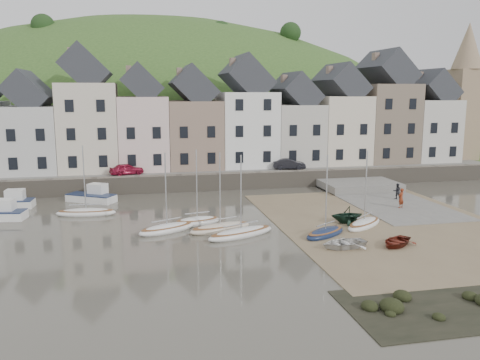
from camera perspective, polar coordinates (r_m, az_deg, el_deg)
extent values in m
plane|color=#4A463A|center=(38.32, 1.87, -5.97)|extent=(160.00, 160.00, 0.00)
cube|color=#345522|center=(69.02, -4.49, 1.88)|extent=(90.00, 30.00, 1.50)
cube|color=slate|center=(57.64, -3.00, 1.07)|extent=(70.00, 7.00, 0.10)
cube|color=slate|center=(54.35, -2.41, -0.18)|extent=(70.00, 1.20, 1.80)
cube|color=#776348|center=(42.23, 16.58, -4.83)|extent=(18.00, 26.00, 0.06)
cube|color=slate|center=(50.93, 16.27, -2.25)|extent=(8.00, 18.00, 0.12)
ellipsoid|color=#345522|center=(99.99, -9.34, -6.63)|extent=(134.40, 84.00, 84.00)
cylinder|color=#382619|center=(85.07, -21.54, 14.43)|extent=(0.50, 0.50, 3.00)
sphere|color=#213D19|center=(85.32, -21.65, 16.10)|extent=(3.60, 3.60, 3.60)
cylinder|color=#382619|center=(88.04, -11.78, 14.74)|extent=(0.50, 0.50, 3.00)
sphere|color=#213D19|center=(88.28, -11.84, 16.36)|extent=(3.60, 3.60, 3.60)
cylinder|color=#382619|center=(87.32, -2.22, 14.98)|extent=(0.50, 0.50, 3.00)
sphere|color=#213D19|center=(87.56, -2.24, 16.61)|extent=(3.60, 3.60, 3.60)
cylinder|color=#382619|center=(89.19, 5.77, 14.84)|extent=(0.50, 0.50, 3.00)
sphere|color=#213D19|center=(89.43, 5.80, 16.43)|extent=(3.60, 3.60, 3.60)
cube|color=beige|center=(61.00, -22.58, 4.31)|extent=(5.80, 8.00, 7.50)
cube|color=gray|center=(61.06, -24.36, 10.47)|extent=(0.60, 0.90, 1.40)
cube|color=beige|center=(60.08, -16.86, 5.77)|extent=(6.40, 8.00, 10.00)
cube|color=gray|center=(60.23, -18.83, 13.52)|extent=(0.60, 0.90, 1.40)
cube|color=beige|center=(59.94, -11.03, 5.29)|extent=(5.60, 8.00, 8.50)
cube|color=gray|center=(59.77, -12.64, 12.01)|extent=(0.60, 0.90, 1.40)
cube|color=gray|center=(60.35, -5.35, 5.22)|extent=(6.20, 8.00, 8.00)
cube|color=gray|center=(60.00, -6.96, 11.98)|extent=(0.60, 0.90, 1.40)
cube|color=white|center=(61.39, 0.67, 5.82)|extent=(6.60, 8.00, 9.00)
cube|color=gray|center=(60.96, -0.87, 13.15)|extent=(0.60, 0.90, 1.40)
cube|color=beige|center=(63.11, 6.23, 5.20)|extent=(5.80, 8.00, 7.50)
cube|color=gray|center=(62.46, 5.06, 11.29)|extent=(0.60, 0.90, 1.40)
cube|color=beige|center=(65.17, 11.24, 5.66)|extent=(6.00, 8.00, 8.50)
cube|color=gray|center=(64.46, 10.22, 12.12)|extent=(0.60, 0.90, 1.40)
cube|color=#796857|center=(67.82, 16.15, 6.26)|extent=(6.40, 8.00, 10.00)
cube|color=gray|center=(67.08, 15.27, 13.30)|extent=(0.60, 0.90, 1.40)
cube|color=beige|center=(70.98, 20.52, 5.36)|extent=(5.80, 8.00, 8.00)
cube|color=gray|center=(70.05, 19.86, 11.02)|extent=(0.60, 0.90, 1.40)
cube|color=#997F60|center=(73.91, 24.18, 6.84)|extent=(3.50, 3.50, 12.00)
cone|color=#997F60|center=(74.07, 24.70, 13.79)|extent=(4.00, 4.00, 6.00)
ellipsoid|color=white|center=(45.33, -17.22, -3.63)|extent=(5.23, 2.03, 0.84)
ellipsoid|color=brown|center=(45.28, -17.23, -3.36)|extent=(4.81, 1.85, 0.20)
cylinder|color=#B2B5B7|center=(44.72, -17.42, 0.24)|extent=(0.10, 0.10, 5.60)
cylinder|color=#B2B5B7|center=(45.16, -17.27, -2.70)|extent=(2.80, 0.38, 0.08)
ellipsoid|color=white|center=(38.71, -8.37, -5.60)|extent=(4.90, 3.40, 0.84)
ellipsoid|color=brown|center=(38.65, -8.38, -5.29)|extent=(4.50, 3.11, 0.20)
cylinder|color=#B2B5B7|center=(38.00, -8.49, -1.10)|extent=(0.10, 0.10, 5.60)
cylinder|color=#B2B5B7|center=(38.52, -8.40, -4.53)|extent=(2.37, 1.20, 0.08)
ellipsoid|color=beige|center=(38.57, -2.27, -5.56)|extent=(5.36, 3.00, 0.84)
ellipsoid|color=brown|center=(38.51, -2.27, -5.24)|extent=(4.93, 2.74, 0.20)
cylinder|color=#B2B5B7|center=(37.85, -2.30, -1.04)|extent=(0.10, 0.10, 5.60)
cylinder|color=#B2B5B7|center=(38.37, -2.28, -4.48)|extent=(2.72, 0.94, 0.08)
ellipsoid|color=white|center=(40.57, -4.91, -4.79)|extent=(4.07, 2.30, 0.84)
ellipsoid|color=brown|center=(40.52, -4.92, -4.49)|extent=(3.74, 2.10, 0.20)
cylinder|color=#B2B5B7|center=(39.89, -4.98, -0.49)|extent=(0.10, 0.10, 5.60)
cylinder|color=#B2B5B7|center=(40.39, -4.93, -3.77)|extent=(2.07, 0.54, 0.08)
ellipsoid|color=white|center=(37.15, 0.11, -6.17)|extent=(5.84, 3.62, 0.84)
ellipsoid|color=brown|center=(37.09, 0.11, -5.84)|extent=(5.36, 3.31, 0.20)
cylinder|color=#B2B5B7|center=(36.40, 0.11, -1.48)|extent=(0.10, 0.10, 5.60)
cylinder|color=#B2B5B7|center=(36.95, 0.11, -5.05)|extent=(2.92, 1.30, 0.08)
ellipsoid|color=#162346|center=(37.72, 9.74, -6.06)|extent=(4.30, 3.55, 0.84)
ellipsoid|color=brown|center=(37.66, 9.75, -5.74)|extent=(3.95, 3.25, 0.20)
cylinder|color=#B2B5B7|center=(36.98, 9.88, -1.45)|extent=(0.10, 0.10, 5.60)
cylinder|color=#B2B5B7|center=(37.52, 9.77, -4.96)|extent=(1.95, 1.33, 0.08)
ellipsoid|color=white|center=(40.86, 14.03, -4.96)|extent=(4.62, 4.12, 0.84)
ellipsoid|color=brown|center=(40.81, 14.05, -4.66)|extent=(4.24, 3.77, 0.20)
cylinder|color=#B2B5B7|center=(40.18, 14.22, -0.69)|extent=(0.10, 0.10, 5.60)
cylinder|color=#B2B5B7|center=(40.68, 14.08, -3.94)|extent=(2.07, 1.68, 0.08)
cube|color=white|center=(50.70, -25.06, -2.53)|extent=(4.67, 2.01, 0.70)
cube|color=#162346|center=(50.63, -25.09, -2.12)|extent=(4.58, 2.05, 0.08)
cube|color=white|center=(50.43, -24.36, -1.55)|extent=(1.67, 1.31, 1.00)
cube|color=white|center=(46.35, -25.50, -2.60)|extent=(1.96, 1.47, 1.00)
cube|color=white|center=(50.60, -16.68, -2.01)|extent=(5.02, 4.00, 0.70)
cube|color=#162346|center=(50.53, -16.70, -1.60)|extent=(4.96, 3.99, 0.08)
cube|color=white|center=(50.76, -16.00, -0.96)|extent=(2.07, 1.91, 1.00)
imported|color=silver|center=(35.02, 11.76, -7.08)|extent=(3.53, 2.73, 0.67)
imported|color=black|center=(41.38, 12.14, -3.89)|extent=(2.67, 2.31, 1.40)
imported|color=maroon|center=(36.36, 17.46, -6.74)|extent=(3.65, 3.46, 0.61)
imported|color=maroon|center=(47.72, 17.96, -1.98)|extent=(0.78, 0.69, 1.81)
imported|color=black|center=(51.50, 17.55, -1.23)|extent=(0.89, 0.77, 1.56)
imported|color=maroon|center=(55.87, -12.85, 1.23)|extent=(3.92, 2.45, 1.24)
imported|color=black|center=(58.59, 5.67, 1.85)|extent=(3.98, 2.07, 1.25)
cube|color=black|center=(28.75, 25.74, -12.57)|extent=(14.00, 6.00, 0.05)
ellipsoid|color=black|center=(26.09, 21.82, -14.39)|extent=(0.61, 0.67, 0.40)
ellipsoid|color=black|center=(27.69, 18.09, -12.55)|extent=(0.94, 1.03, 0.61)
ellipsoid|color=black|center=(25.74, 16.86, -14.46)|extent=(0.53, 0.59, 0.35)
ellipsoid|color=black|center=(26.24, 16.98, -13.67)|extent=(1.18, 1.30, 0.77)
ellipsoid|color=black|center=(26.12, 14.63, -13.82)|extent=(0.85, 0.94, 0.55)
ellipsoid|color=black|center=(29.01, 24.86, -12.01)|extent=(0.79, 0.87, 0.51)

